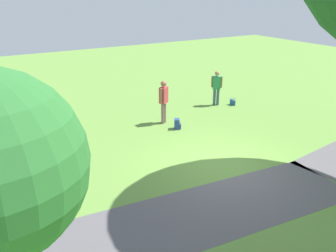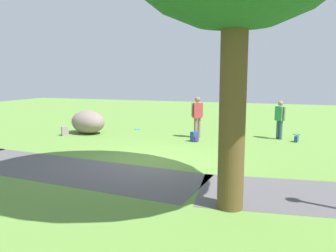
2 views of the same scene
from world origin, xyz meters
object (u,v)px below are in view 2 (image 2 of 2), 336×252
(handbag_on_grass, at_px, (296,138))
(frisbee_on_grass, at_px, (137,129))
(spare_backpack_on_lawn, at_px, (194,137))
(lawn_boulder, at_px, (88,122))
(man_near_boulder, at_px, (197,114))
(backpack_by_boulder, at_px, (65,131))
(woman_with_handbag, at_px, (280,117))

(handbag_on_grass, xyz_separation_m, frisbee_on_grass, (7.35, -0.77, -0.13))
(spare_backpack_on_lawn, distance_m, frisbee_on_grass, 4.02)
(lawn_boulder, distance_m, handbag_on_grass, 9.09)
(lawn_boulder, height_order, man_near_boulder, man_near_boulder)
(lawn_boulder, height_order, handbag_on_grass, lawn_boulder)
(handbag_on_grass, distance_m, spare_backpack_on_lawn, 4.09)
(spare_backpack_on_lawn, bearing_deg, frisbee_on_grass, -30.56)
(handbag_on_grass, bearing_deg, backpack_by_boulder, 10.69)
(woman_with_handbag, relative_size, frisbee_on_grass, 5.77)
(woman_with_handbag, distance_m, frisbee_on_grass, 6.75)
(woman_with_handbag, relative_size, spare_backpack_on_lawn, 4.04)
(man_near_boulder, distance_m, spare_backpack_on_lawn, 1.20)
(lawn_boulder, bearing_deg, handbag_on_grass, -173.72)
(handbag_on_grass, xyz_separation_m, spare_backpack_on_lawn, (3.89, 1.27, 0.05))
(lawn_boulder, xyz_separation_m, backpack_by_boulder, (0.67, 0.84, -0.34))
(handbag_on_grass, relative_size, frisbee_on_grass, 1.21)
(man_near_boulder, bearing_deg, spare_backpack_on_lawn, 97.38)
(woman_with_handbag, bearing_deg, man_near_boulder, 14.06)
(frisbee_on_grass, bearing_deg, backpack_by_boulder, 47.90)
(woman_with_handbag, bearing_deg, backpack_by_boulder, 13.94)
(spare_backpack_on_lawn, bearing_deg, handbag_on_grass, -161.84)
(man_near_boulder, xyz_separation_m, frisbee_on_grass, (3.35, -1.19, -1.02))
(woman_with_handbag, xyz_separation_m, frisbee_on_grass, (6.67, -0.36, -0.92))
(backpack_by_boulder, relative_size, frisbee_on_grass, 1.43)
(spare_backpack_on_lawn, bearing_deg, lawn_boulder, -3.13)
(man_near_boulder, xyz_separation_m, backpack_by_boulder, (5.70, 1.41, -0.83))
(handbag_on_grass, bearing_deg, man_near_boulder, 6.05)
(backpack_by_boulder, bearing_deg, handbag_on_grass, -169.31)
(spare_backpack_on_lawn, bearing_deg, man_near_boulder, -82.62)
(lawn_boulder, xyz_separation_m, spare_backpack_on_lawn, (-5.14, 0.28, -0.34))
(lawn_boulder, relative_size, frisbee_on_grass, 7.74)
(lawn_boulder, relative_size, backpack_by_boulder, 5.41)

